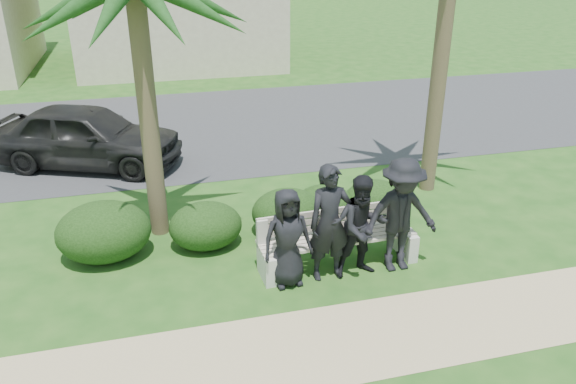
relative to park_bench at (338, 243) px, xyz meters
name	(u,v)px	position (x,y,z in m)	size (l,w,h in m)	color
ground	(330,268)	(-0.14, -0.06, -0.41)	(160.00, 160.00, 0.00)	#1C4A15
footpath	(372,336)	(-0.14, -1.86, -0.41)	(30.00, 1.60, 0.01)	tan
asphalt_street	(243,124)	(-0.14, 7.94, -0.41)	(160.00, 8.00, 0.01)	#2D2D30
park_bench	(338,243)	(0.00, 0.00, 0.00)	(2.62, 0.71, 0.91)	#ACA190
man_a	(287,238)	(-0.93, -0.30, 0.38)	(0.77, 0.50, 1.59)	black
man_b	(330,223)	(-0.25, -0.29, 0.53)	(0.69, 0.45, 1.89)	black
man_c	(363,227)	(0.28, -0.34, 0.43)	(0.82, 0.64, 1.69)	black
man_d	(401,216)	(0.90, -0.33, 0.54)	(1.23, 0.71, 1.91)	black
hedge_a	(104,230)	(-3.69, 1.23, 0.10)	(1.55, 1.28, 1.01)	black
hedge_b	(206,224)	(-2.01, 1.18, 0.00)	(1.26, 1.04, 0.82)	black
hedge_c	(287,210)	(-0.51, 1.35, 0.01)	(1.28, 1.06, 0.84)	black
hedge_d	(324,204)	(0.25, 1.54, -0.04)	(1.15, 0.95, 0.75)	black
hedge_e	(374,199)	(1.24, 1.46, -0.02)	(1.19, 0.98, 0.77)	black
car_a	(87,136)	(-4.20, 5.65, 0.33)	(1.74, 4.32, 1.47)	black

